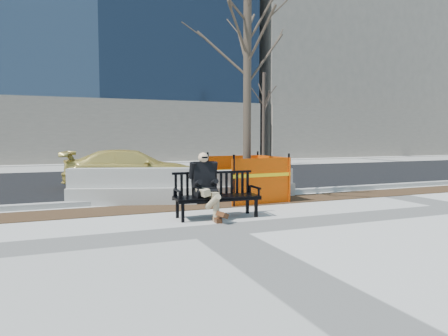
# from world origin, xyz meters

# --- Properties ---
(ground) EXTENTS (120.00, 120.00, 0.00)m
(ground) POSITION_xyz_m (0.00, 0.00, 0.00)
(ground) COLOR beige
(ground) RESTS_ON ground
(mulch_strip) EXTENTS (40.00, 1.20, 0.02)m
(mulch_strip) POSITION_xyz_m (0.00, 2.60, 0.00)
(mulch_strip) COLOR #47301C
(mulch_strip) RESTS_ON ground
(asphalt_street) EXTENTS (60.00, 10.40, 0.01)m
(asphalt_street) POSITION_xyz_m (0.00, 8.80, 0.00)
(asphalt_street) COLOR black
(asphalt_street) RESTS_ON ground
(curb) EXTENTS (60.00, 0.25, 0.12)m
(curb) POSITION_xyz_m (0.00, 3.55, 0.06)
(curb) COLOR #9E9B93
(curb) RESTS_ON ground
(building_right) EXTENTS (20.00, 12.00, 25.00)m
(building_right) POSITION_xyz_m (22.00, 26.00, 12.50)
(building_right) COLOR gray
(building_right) RESTS_ON ground
(bench) EXTENTS (1.80, 0.72, 0.94)m
(bench) POSITION_xyz_m (0.46, 1.04, 0.00)
(bench) COLOR black
(bench) RESTS_ON ground
(seated_man) EXTENTS (0.61, 0.97, 1.33)m
(seated_man) POSITION_xyz_m (0.22, 1.10, 0.00)
(seated_man) COLOR black
(seated_man) RESTS_ON ground
(tree_fence) EXTENTS (2.62, 2.62, 6.17)m
(tree_fence) POSITION_xyz_m (2.02, 2.92, 0.00)
(tree_fence) COLOR #FF4500
(tree_fence) RESTS_ON ground
(sedan) EXTENTS (4.50, 2.52, 1.23)m
(sedan) POSITION_xyz_m (-0.30, 6.67, 0.00)
(sedan) COLOR #D1B953
(sedan) RESTS_ON ground
(jersey_barrier_left) EXTENTS (3.16, 1.56, 0.89)m
(jersey_barrier_left) POSITION_xyz_m (-0.83, 3.43, 0.00)
(jersey_barrier_left) COLOR #ABA8A0
(jersey_barrier_left) RESTS_ON ground
(jersey_barrier_right) EXTENTS (2.71, 0.61, 0.77)m
(jersey_barrier_right) POSITION_xyz_m (2.21, 3.28, 0.00)
(jersey_barrier_right) COLOR #A29F98
(jersey_barrier_right) RESTS_ON ground
(far_tree_right) EXTENTS (2.46, 2.46, 5.75)m
(far_tree_right) POSITION_xyz_m (8.64, 14.73, 0.00)
(far_tree_right) COLOR #45372C
(far_tree_right) RESTS_ON ground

